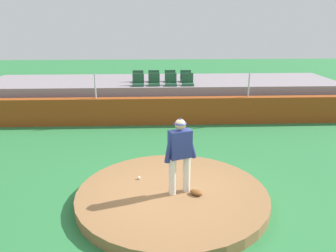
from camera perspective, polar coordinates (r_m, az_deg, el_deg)
name	(u,v)px	position (r m, az deg, el deg)	size (l,w,h in m)	color
ground_plane	(172,201)	(8.01, 0.69, -12.51)	(60.00, 60.00, 0.00)	#2C773D
pitchers_mound	(172,196)	(7.95, 0.70, -11.74)	(4.39, 4.39, 0.25)	olive
pitcher	(180,150)	(7.41, 2.04, -4.13)	(0.77, 0.42, 1.77)	silver
baseball	(139,178)	(8.45, -4.94, -8.72)	(0.07, 0.07, 0.07)	white
fielding_glove	(196,192)	(7.74, 4.79, -11.15)	(0.30, 0.20, 0.11)	brown
brick_barrier	(164,111)	(13.52, -0.75, 2.59)	(17.50, 0.40, 1.08)	#974017
fence_post_left	(95,86)	(13.48, -12.22, 6.64)	(0.06, 0.06, 0.98)	silver
fence_post_right	(249,85)	(13.82, 13.53, 6.81)	(0.06, 0.06, 0.98)	silver
bleacher_platform	(162,95)	(15.80, -1.02, 5.33)	(15.81, 3.73, 1.39)	gray
stadium_chair_0	(138,82)	(14.31, -5.06, 7.45)	(0.48, 0.44, 0.50)	#245137
stadium_chair_1	(154,82)	(14.33, -2.37, 7.52)	(0.48, 0.44, 0.50)	#245137
stadium_chair_2	(171,82)	(14.31, 0.50, 7.52)	(0.48, 0.44, 0.50)	#245137
stadium_chair_3	(188,81)	(14.37, 3.36, 7.53)	(0.48, 0.44, 0.50)	#245137
stadium_chair_4	(138,78)	(15.20, -5.09, 8.04)	(0.48, 0.44, 0.50)	#245137
stadium_chair_5	(154,78)	(15.22, -2.41, 8.10)	(0.48, 0.44, 0.50)	#245137
stadium_chair_6	(170,78)	(15.25, 0.37, 8.14)	(0.48, 0.44, 0.50)	#245137
stadium_chair_7	(186,78)	(15.25, 3.03, 8.11)	(0.48, 0.44, 0.50)	#245137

